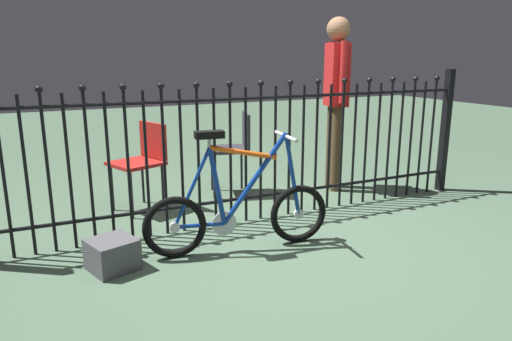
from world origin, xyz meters
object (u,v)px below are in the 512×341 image
bicycle (239,211)px  chair_charcoal (235,144)px  chair_red (143,157)px  person_visitor (336,88)px  display_crate (112,254)px

bicycle → chair_charcoal: (0.54, 1.34, 0.22)m
chair_red → person_visitor: person_visitor is taller
display_crate → chair_red: bearing=68.2°
person_visitor → display_crate: person_visitor is taller
bicycle → person_visitor: person_visitor is taller
chair_charcoal → display_crate: size_ratio=2.94×
chair_red → display_crate: 1.34m
bicycle → display_crate: size_ratio=4.88×
bicycle → chair_red: size_ratio=1.74×
chair_charcoal → display_crate: 1.96m
bicycle → chair_charcoal: size_ratio=1.66×
chair_charcoal → chair_red: (-0.95, -0.10, -0.03)m
person_visitor → display_crate: bearing=-157.5°
person_visitor → display_crate: 2.80m
chair_charcoal → person_visitor: person_visitor is taller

